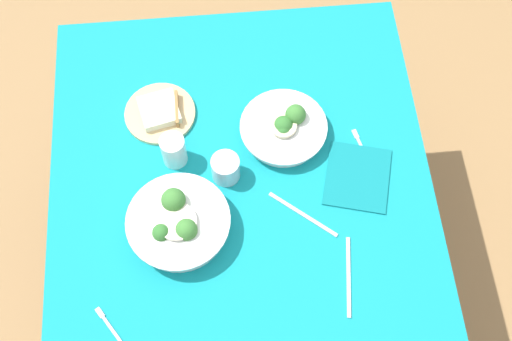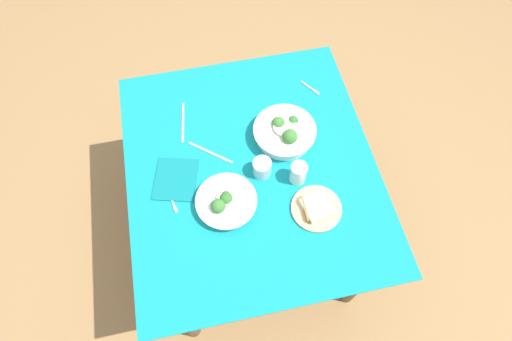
# 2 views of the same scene
# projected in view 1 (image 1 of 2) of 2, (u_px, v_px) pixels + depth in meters

# --- Properties ---
(ground_plane) EXTENTS (6.00, 6.00, 0.00)m
(ground_plane) POSITION_uv_depth(u_px,v_px,m) (245.00, 269.00, 2.48)
(ground_plane) COLOR #9E7547
(dining_table) EXTENTS (1.18, 1.04, 0.73)m
(dining_table) POSITION_uv_depth(u_px,v_px,m) (242.00, 202.00, 1.93)
(dining_table) COLOR teal
(dining_table) RESTS_ON ground_plane
(broccoli_bowl_far) EXTENTS (0.27, 0.27, 0.11)m
(broccoli_bowl_far) POSITION_uv_depth(u_px,v_px,m) (179.00, 223.00, 1.73)
(broccoli_bowl_far) COLOR white
(broccoli_bowl_far) RESTS_ON dining_table
(broccoli_bowl_near) EXTENTS (0.24, 0.24, 0.09)m
(broccoli_bowl_near) POSITION_uv_depth(u_px,v_px,m) (284.00, 128.00, 1.87)
(broccoli_bowl_near) COLOR white
(broccoli_bowl_near) RESTS_ON dining_table
(bread_side_plate) EXTENTS (0.20, 0.20, 0.04)m
(bread_side_plate) POSITION_uv_depth(u_px,v_px,m) (160.00, 112.00, 1.91)
(bread_side_plate) COLOR #D6B27A
(bread_side_plate) RESTS_ON dining_table
(water_glass_center) EXTENTS (0.07, 0.07, 0.10)m
(water_glass_center) POSITION_uv_depth(u_px,v_px,m) (174.00, 150.00, 1.82)
(water_glass_center) COLOR silver
(water_glass_center) RESTS_ON dining_table
(water_glass_side) EXTENTS (0.08, 0.08, 0.08)m
(water_glass_side) POSITION_uv_depth(u_px,v_px,m) (226.00, 168.00, 1.80)
(water_glass_side) COLOR silver
(water_glass_side) RESTS_ON dining_table
(fork_by_far_bowl) EXTENTS (0.10, 0.03, 0.00)m
(fork_by_far_bowl) POSITION_uv_depth(u_px,v_px,m) (359.00, 143.00, 1.88)
(fork_by_far_bowl) COLOR #B7B7BC
(fork_by_far_bowl) RESTS_ON dining_table
(fork_by_near_bowl) EXTENTS (0.10, 0.07, 0.00)m
(fork_by_near_bowl) POSITION_uv_depth(u_px,v_px,m) (108.00, 324.00, 1.65)
(fork_by_near_bowl) COLOR #B7B7BC
(fork_by_near_bowl) RESTS_ON dining_table
(table_knife_left) EXTENTS (0.21, 0.04, 0.00)m
(table_knife_left) POSITION_uv_depth(u_px,v_px,m) (348.00, 276.00, 1.71)
(table_knife_left) COLOR #B7B7BC
(table_knife_left) RESTS_ON dining_table
(table_knife_right) EXTENTS (0.14, 0.17, 0.00)m
(table_knife_right) POSITION_uv_depth(u_px,v_px,m) (303.00, 214.00, 1.78)
(table_knife_right) COLOR #B7B7BC
(table_knife_right) RESTS_ON dining_table
(napkin_folded_upper) EXTENTS (0.23, 0.22, 0.01)m
(napkin_folded_upper) POSITION_uv_depth(u_px,v_px,m) (357.00, 177.00, 1.83)
(napkin_folded_upper) COLOR #0F777D
(napkin_folded_upper) RESTS_ON dining_table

